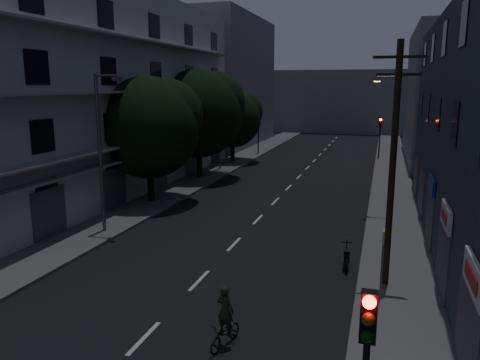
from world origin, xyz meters
The scene contains 21 objects.
ground centered at (0.00, 25.00, 0.00)m, with size 160.00×160.00×0.00m, color black.
sidewalk_left centered at (-7.50, 25.00, 0.07)m, with size 3.00×90.00×0.15m, color #565659.
sidewalk_right centered at (7.50, 25.00, 0.07)m, with size 3.00×90.00×0.15m, color #565659.
lane_markings centered at (0.00, 31.25, 0.01)m, with size 0.15×60.50×0.01m.
building_left centered at (-11.98, 18.00, 6.99)m, with size 7.00×36.00×14.00m.
building_far_left centered at (-12.00, 48.00, 8.00)m, with size 6.00×20.00×16.00m, color slate.
building_far_right centered at (12.00, 42.00, 6.50)m, with size 6.00×20.00×13.00m, color slate.
building_far_end centered at (0.00, 70.00, 5.00)m, with size 24.00×8.00×10.00m, color slate.
tree_near centered at (-7.66, 17.34, 5.19)m, with size 6.53×6.53×8.05m.
tree_mid centered at (-7.69, 25.91, 5.62)m, with size 7.11×7.11×8.75m.
tree_far centered at (-7.71, 34.73, 4.57)m, with size 5.71×5.71×7.06m.
traffic_signal_near centered at (6.58, -2.15, 3.10)m, with size 0.28×0.37×4.10m.
traffic_signal_far_right centered at (6.28, 41.03, 3.10)m, with size 0.28×0.37×4.10m.
traffic_signal_far_left centered at (-6.65, 40.49, 3.10)m, with size 0.28×0.37×4.10m.
street_lamp_left_near centered at (-6.92, 10.75, 4.60)m, with size 1.51×0.25×8.00m.
street_lamp_right centered at (7.20, 18.45, 4.60)m, with size 1.51×0.25×8.00m.
street_lamp_left_far centered at (-7.32, 29.97, 4.60)m, with size 1.51×0.25×8.00m.
utility_pole centered at (7.03, 8.04, 4.87)m, with size 1.80×0.24×9.00m.
bus_stop_sign centered at (6.85, 6.61, 1.89)m, with size 0.06×0.35×2.52m.
motorcycle centered at (5.45, 9.57, 0.43)m, with size 0.49×1.71×1.09m.
cyclist centered at (2.53, 2.31, 0.64)m, with size 0.87×1.59×1.91m.
Camera 1 is at (6.64, -9.59, 7.57)m, focal length 35.00 mm.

